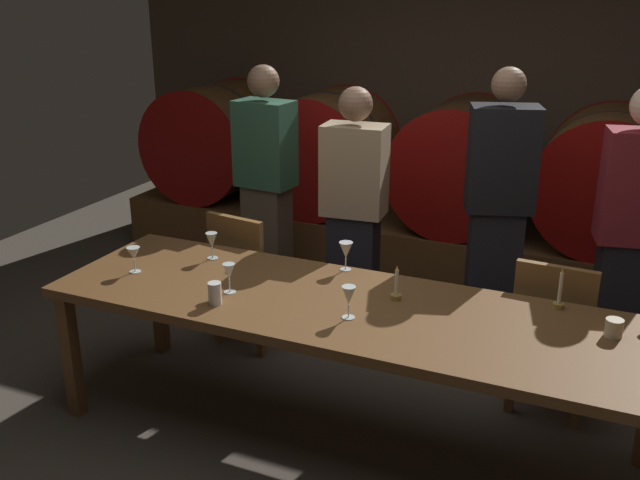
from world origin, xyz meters
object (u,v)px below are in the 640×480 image
wine_glass_right (349,296)px  cup_right (614,328)px  wine_barrel_left (328,151)px  chair_right (554,329)px  cup_left (215,293)px  guest_far_left (266,187)px  guest_center_left (354,216)px  candle_left (396,290)px  wine_glass_center_right (346,251)px  wine_barrel_far_left (216,140)px  guest_far_right (631,237)px  dining_table (346,315)px  wine_glass_center_left (229,272)px  wine_barrel_right (608,179)px  candle_right (559,297)px  guest_center_right (497,217)px  wine_barrel_center (463,165)px  wine_glass_far_left (134,254)px  chair_left (247,272)px  wine_glass_left (212,241)px

wine_glass_right → cup_right: size_ratio=1.94×
wine_barrel_left → chair_right: bearing=-39.1°
wine_barrel_left → cup_left: (0.50, -2.51, -0.11)m
guest_far_left → guest_center_left: size_ratio=1.04×
candle_left → guest_far_left: bearing=138.9°
cup_right → wine_glass_center_right: bearing=170.1°
wine_barrel_far_left → guest_far_right: 3.49m
dining_table → candle_left: 0.27m
cup_left → wine_barrel_left: bearing=101.2°
wine_barrel_far_left → chair_right: (3.01, -1.60, -0.42)m
wine_glass_center_left → cup_right: size_ratio=1.88×
wine_barrel_right → dining_table: (-1.02, -2.26, -0.23)m
cup_right → guest_center_left: bearing=150.4°
wine_barrel_left → candle_right: 2.76m
wine_glass_center_right → wine_glass_center_left: bearing=-129.5°
wine_glass_center_left → wine_barrel_right: bearing=56.0°
guest_center_right → candle_left: bearing=56.3°
wine_barrel_center → cup_right: wine_barrel_center is taller
candle_left → wine_glass_far_left: size_ratio=1.29×
dining_table → candle_left: (0.20, 0.15, 0.11)m
chair_left → guest_center_left: guest_center_left is taller
guest_far_left → wine_glass_center_right: (0.95, -0.89, -0.01)m
dining_table → candle_left: size_ratio=16.46×
wine_barrel_center → wine_glass_center_right: wine_barrel_center is taller
wine_glass_center_left → wine_glass_right: 0.64m
wine_barrel_right → guest_center_left: 1.85m
guest_far_right → cup_left: size_ratio=15.63×
wine_barrel_center → chair_left: wine_barrel_center is taller
guest_far_right → candle_left: size_ratio=9.50×
wine_glass_right → cup_left: wine_glass_right is taller
cup_left → dining_table: bearing=23.8°
wine_barrel_right → wine_glass_left: wine_barrel_right is taller
wine_barrel_far_left → cup_left: 2.95m
candle_right → cup_left: candle_right is taller
guest_center_right → chair_right: bearing=113.2°
guest_center_right → guest_far_right: size_ratio=1.04×
wine_glass_center_left → cup_left: wine_glass_center_left is taller
wine_barrel_center → guest_far_right: 1.60m
guest_center_right → guest_far_right: 0.72m
guest_far_left → candle_left: (1.31, -1.14, -0.07)m
wine_barrel_left → wine_glass_left: (0.17, -2.01, -0.06)m
wine_barrel_far_left → candle_right: wine_barrel_far_left is taller
wine_barrel_left → wine_glass_right: bearing=-64.7°
wine_barrel_far_left → wine_glass_right: wine_barrel_far_left is taller
cup_left → chair_left: bearing=111.3°
guest_center_left → wine_barrel_center: bearing=-112.8°
wine_barrel_far_left → cup_right: wine_barrel_far_left is taller
wine_barrel_left → wine_glass_left: wine_barrel_left is taller
wine_barrel_center → chair_right: (0.88, -1.60, -0.42)m
chair_left → guest_center_right: guest_center_right is taller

